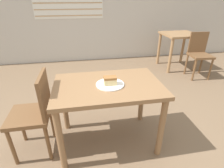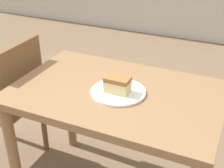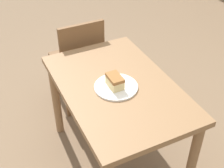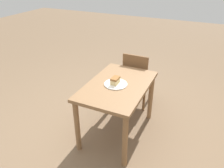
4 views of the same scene
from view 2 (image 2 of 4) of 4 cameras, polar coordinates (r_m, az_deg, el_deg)
The scene contains 4 objects.
dining_table_near at distance 1.61m, azimuth 0.75°, elevation -4.57°, with size 1.04×0.68×0.71m.
chair_near_window at distance 2.02m, azimuth -18.08°, elevation -2.72°, with size 0.38×0.38×0.86m.
plate at distance 1.53m, azimuth 1.16°, elevation -1.44°, with size 0.27×0.27×0.01m.
cake_slice at distance 1.50m, azimuth 1.01°, elevation -0.08°, with size 0.12×0.08×0.08m.
Camera 2 is at (0.54, -1.07, 1.48)m, focal length 50.00 mm.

